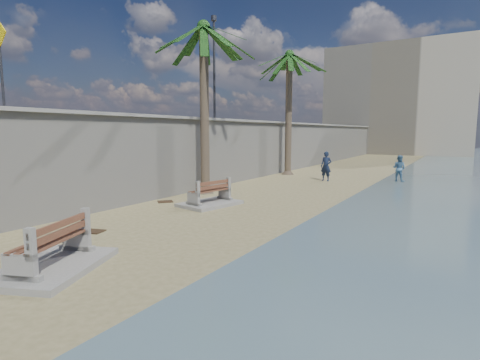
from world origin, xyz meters
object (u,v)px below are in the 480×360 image
at_px(palm_mid, 204,29).
at_px(person_b, 399,167).
at_px(bench_far, 210,195).
at_px(palm_back, 290,57).
at_px(person_a, 326,164).
at_px(bench_near, 51,249).

relative_size(palm_mid, person_b, 4.97).
relative_size(bench_far, palm_back, 0.29).
relative_size(palm_mid, person_a, 4.23).
height_order(bench_far, palm_back, palm_back).
relative_size(bench_near, person_b, 1.72).
height_order(palm_mid, person_a, palm_mid).
bearing_deg(person_a, bench_far, -96.88).
bearing_deg(person_a, palm_back, 151.28).
height_order(bench_far, palm_mid, palm_mid).
height_order(bench_far, person_a, person_a).
distance_m(bench_far, person_a, 9.78).
height_order(palm_mid, person_b, palm_mid).
distance_m(bench_near, palm_mid, 12.46).
xyz_separation_m(palm_back, person_b, (7.09, 0.03, -6.98)).
xyz_separation_m(bench_near, person_b, (3.94, 19.11, 0.40)).
bearing_deg(person_b, bench_near, 93.82).
relative_size(palm_back, person_b, 5.17).
bearing_deg(palm_mid, bench_near, -71.66).
distance_m(bench_far, person_b, 12.80).
relative_size(palm_back, person_a, 4.41).
bearing_deg(palm_back, bench_near, -80.63).
bearing_deg(palm_mid, palm_back, 89.48).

